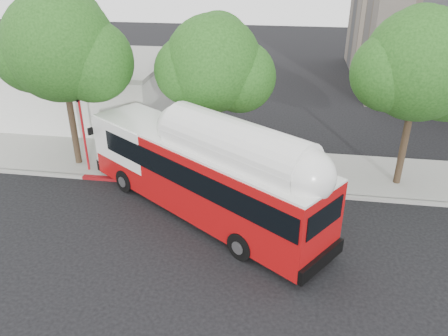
# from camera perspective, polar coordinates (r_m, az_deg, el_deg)

# --- Properties ---
(ground) EXTENTS (120.00, 120.00, 0.00)m
(ground) POSITION_cam_1_polar(r_m,az_deg,el_deg) (19.87, -1.44, -8.22)
(ground) COLOR black
(ground) RESTS_ON ground
(sidewalk) EXTENTS (60.00, 5.00, 0.15)m
(sidewalk) POSITION_cam_1_polar(r_m,az_deg,el_deg) (25.37, 1.14, 0.25)
(sidewalk) COLOR gray
(sidewalk) RESTS_ON ground
(curb_strip) EXTENTS (60.00, 0.30, 0.15)m
(curb_strip) POSITION_cam_1_polar(r_m,az_deg,el_deg) (23.10, 0.26, -2.59)
(curb_strip) COLOR gray
(curb_strip) RESTS_ON ground
(red_curb_segment) EXTENTS (10.00, 0.32, 0.16)m
(red_curb_segment) POSITION_cam_1_polar(r_m,az_deg,el_deg) (23.67, -6.95, -2.02)
(red_curb_segment) COLOR maroon
(red_curb_segment) RESTS_ON ground
(street_tree_left) EXTENTS (6.67, 5.80, 9.74)m
(street_tree_left) POSITION_cam_1_polar(r_m,az_deg,el_deg) (24.93, -19.51, 14.20)
(street_tree_left) COLOR #2D2116
(street_tree_left) RESTS_ON ground
(street_tree_mid) EXTENTS (5.75, 5.00, 8.62)m
(street_tree_mid) POSITION_cam_1_polar(r_m,az_deg,el_deg) (23.03, -0.39, 12.96)
(street_tree_mid) COLOR #2D2116
(street_tree_mid) RESTS_ON ground
(street_tree_right) EXTENTS (6.21, 5.40, 9.18)m
(street_tree_right) POSITION_cam_1_polar(r_m,az_deg,el_deg) (23.38, 25.14, 11.59)
(street_tree_right) COLOR #2D2116
(street_tree_right) RESTS_ON ground
(low_commercial_bldg) EXTENTS (16.20, 10.20, 4.25)m
(low_commercial_bldg) POSITION_cam_1_polar(r_m,az_deg,el_deg) (35.71, -20.27, 10.09)
(low_commercial_bldg) COLOR silver
(low_commercial_bldg) RESTS_ON ground
(transit_bus) EXTENTS (13.08, 10.16, 4.21)m
(transit_bus) POSITION_cam_1_polar(r_m,az_deg,el_deg) (20.20, -2.94, -1.07)
(transit_bus) COLOR #A70B0D
(transit_bus) RESTS_ON ground
(signal_pole) EXTENTS (0.13, 0.42, 4.45)m
(signal_pole) POSITION_cam_1_polar(r_m,az_deg,el_deg) (25.15, -17.84, 4.17)
(signal_pole) COLOR red
(signal_pole) RESTS_ON ground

